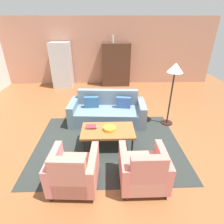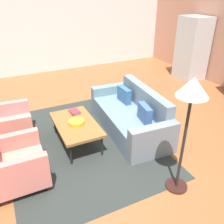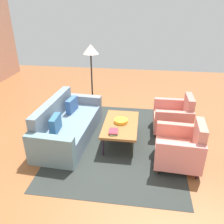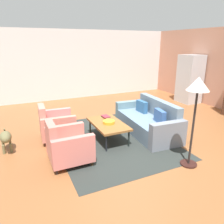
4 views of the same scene
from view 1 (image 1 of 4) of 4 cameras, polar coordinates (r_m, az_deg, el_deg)
name	(u,v)px [view 1 (image 1 of 4)]	position (r m, az deg, el deg)	size (l,w,h in m)	color
ground_plane	(112,133)	(4.77, -0.09, -6.54)	(11.04, 11.04, 0.00)	brown
wall_back	(109,52)	(8.31, -1.07, 18.64)	(9.20, 0.12, 2.80)	tan
area_rug	(108,144)	(4.36, -1.28, -10.12)	(3.40, 2.60, 0.01)	#292F2C
couch	(108,112)	(5.18, -1.42, 0.09)	(2.15, 1.03, 0.86)	slate
coffee_table	(108,131)	(4.09, -1.33, -6.10)	(1.20, 0.70, 0.44)	black
armchair_left	(73,173)	(3.28, -12.24, -18.36)	(0.85, 0.85, 0.88)	#342D20
armchair_right	(144,171)	(3.29, 10.02, -17.99)	(0.80, 0.80, 0.88)	#321C12
fruit_bowl	(110,128)	(4.05, -0.76, -5.24)	(0.28, 0.28, 0.07)	orange
book_stack	(91,127)	(4.16, -6.63, -4.69)	(0.29, 0.20, 0.05)	#56754A
cabinet	(116,65)	(8.07, 1.25, 14.76)	(1.20, 0.51, 1.80)	#472A1C
vase_tall	(113,39)	(7.90, 0.16, 22.22)	(0.12, 0.12, 0.30)	#BBAF95
refrigerator	(62,65)	(8.17, -15.64, 14.14)	(0.80, 0.73, 1.85)	#B7BABF
floor_lamp	(175,74)	(4.86, 19.26, 11.40)	(0.40, 0.40, 1.72)	black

